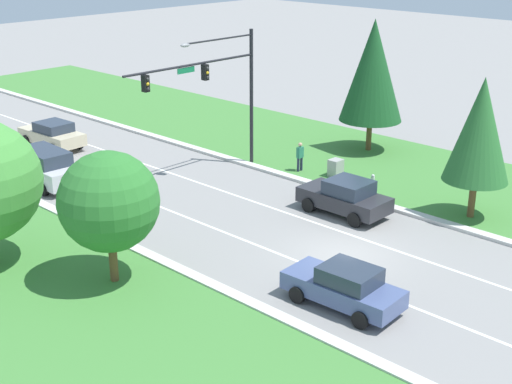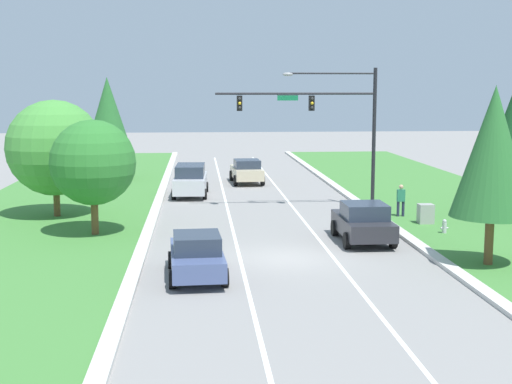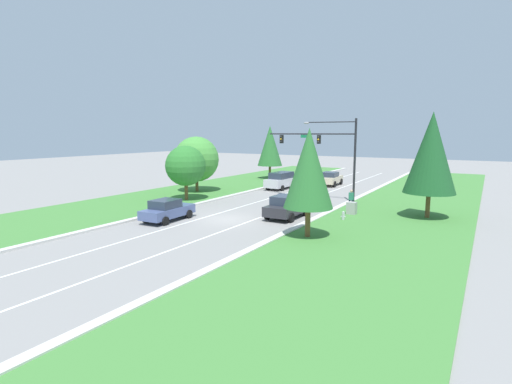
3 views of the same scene
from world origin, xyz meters
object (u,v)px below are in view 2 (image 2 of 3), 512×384
slate_blue_sedan (197,255)px  fire_hydrant (444,227)px  conifer_near_right_tree (493,152)px  oak_near_left_tree (55,148)px  silver_suv (190,180)px  champagne_sedan (247,171)px  conifer_mid_left_tree (108,116)px  utility_cabinet (426,215)px  charcoal_sedan (363,222)px  pedestrian (401,199)px  oak_far_left_tree (93,163)px  traffic_signal_mast (328,115)px

slate_blue_sedan → fire_hydrant: 12.71m
conifer_near_right_tree → oak_near_left_tree: size_ratio=1.11×
silver_suv → champagne_sedan: bearing=57.5°
conifer_mid_left_tree → oak_near_left_tree: bearing=-93.2°
utility_cabinet → oak_near_left_tree: oak_near_left_tree is taller
charcoal_sedan → conifer_near_right_tree: conifer_near_right_tree is taller
conifer_near_right_tree → conifer_mid_left_tree: 31.19m
champagne_sedan → pedestrian: (6.81, -13.85, 0.09)m
utility_cabinet → oak_near_left_tree: 18.48m
charcoal_sedan → oak_near_left_tree: size_ratio=0.73×
charcoal_sedan → oak_near_left_tree: (-14.06, 6.91, 2.67)m
slate_blue_sedan → pedestrian: size_ratio=2.59×
champagne_sedan → fire_hydrant: 19.66m
utility_cabinet → oak_near_left_tree: (-17.90, 3.42, 3.02)m
charcoal_sedan → fire_hydrant: size_ratio=6.13×
conifer_mid_left_tree → silver_suv: bearing=-53.6°
fire_hydrant → oak_far_left_tree: (-15.46, 1.00, 2.91)m
pedestrian → utility_cabinet: bearing=108.8°
slate_blue_sedan → pedestrian: (10.21, 10.67, 0.15)m
silver_suv → champagne_sedan: 6.65m
slate_blue_sedan → conifer_mid_left_tree: bearing=100.2°
fire_hydrant → oak_far_left_tree: 15.76m
utility_cabinet → pedestrian: (-0.65, 1.95, 0.43)m
traffic_signal_mast → fire_hydrant: (4.00, -7.26, -4.74)m
traffic_signal_mast → charcoal_sedan: bearing=-89.7°
pedestrian → oak_near_left_tree: bearing=-4.7°
silver_suv → fire_hydrant: size_ratio=7.32×
slate_blue_sedan → oak_far_left_tree: 8.99m
slate_blue_sedan → fire_hydrant: bearing=27.5°
charcoal_sedan → champagne_sedan: (-3.62, 19.30, -0.00)m
silver_suv → utility_cabinet: bearing=-40.2°
charcoal_sedan → utility_cabinet: charcoal_sedan is taller
champagne_sedan → conifer_mid_left_tree: bearing=162.8°
champagne_sedan → oak_far_left_tree: bearing=-117.7°
traffic_signal_mast → oak_near_left_tree: 14.18m
silver_suv → conifer_mid_left_tree: (-5.81, 7.89, 3.56)m
pedestrian → conifer_mid_left_tree: (-16.42, 16.29, 3.60)m
pedestrian → fire_hydrant: (0.76, -4.28, -0.59)m
oak_far_left_tree → conifer_near_right_tree: bearing=-23.9°
fire_hydrant → conifer_mid_left_tree: (-17.18, 20.57, 4.19)m
conifer_near_right_tree → oak_near_left_tree: conifer_near_right_tree is taller
fire_hydrant → oak_near_left_tree: (-18.01, 5.75, 3.18)m
pedestrian → oak_far_left_tree: oak_far_left_tree is taller
utility_cabinet → oak_far_left_tree: size_ratio=0.20×
silver_suv → champagne_sedan: silver_suv is taller
silver_suv → pedestrian: bearing=-36.0°
conifer_near_right_tree → slate_blue_sedan: bearing=-176.2°
utility_cabinet → oak_near_left_tree: bearing=169.2°
charcoal_sedan → champagne_sedan: 19.64m
fire_hydrant → conifer_near_right_tree: conifer_near_right_tree is taller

